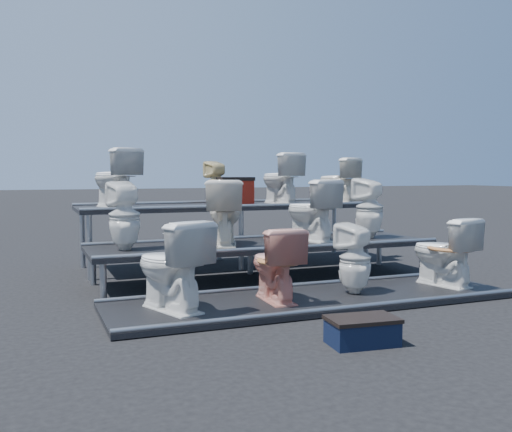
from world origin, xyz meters
name	(u,v)px	position (x,y,z in m)	size (l,w,h in m)	color
ground	(265,280)	(0.00, 0.00, 0.00)	(80.00, 80.00, 0.00)	black
tier_front	(314,300)	(0.00, -1.30, 0.03)	(4.20, 1.20, 0.06)	black
tier_mid	(265,262)	(0.00, 0.00, 0.23)	(4.20, 1.20, 0.46)	black
tier_back	(229,235)	(0.00, 1.30, 0.43)	(4.20, 1.20, 0.86)	black
toilet_0	(171,265)	(-1.47, -1.30, 0.48)	(0.47, 0.82, 0.83)	silver
toilet_1	(275,264)	(-0.43, -1.30, 0.43)	(0.41, 0.72, 0.73)	tan
toilet_2	(355,258)	(0.47, -1.30, 0.43)	(0.33, 0.34, 0.73)	silver
toilet_3	(443,251)	(1.62, -1.30, 0.44)	(0.43, 0.75, 0.76)	silver
toilet_4	(124,216)	(-1.68, 0.00, 0.84)	(0.34, 0.35, 0.76)	silver
toilet_5	(225,212)	(-0.51, 0.00, 0.85)	(0.43, 0.76, 0.77)	silver
toilet_6	(311,210)	(0.63, 0.00, 0.85)	(0.43, 0.76, 0.77)	silver
toilet_7	(369,208)	(1.49, 0.00, 0.85)	(0.35, 0.36, 0.79)	silver
toilet_8	(115,178)	(-1.60, 1.30, 1.25)	(0.43, 0.76, 0.77)	silver
toilet_9	(216,183)	(-0.20, 1.30, 1.17)	(0.28, 0.29, 0.62)	#CBBA83
toilet_10	(280,178)	(0.80, 1.30, 1.23)	(0.41, 0.73, 0.74)	silver
toilet_11	(338,180)	(1.76, 1.30, 1.20)	(0.38, 0.66, 0.68)	silver
red_crate	(233,193)	(0.03, 1.21, 1.03)	(0.48, 0.38, 0.34)	#A01C11
step_stool	(362,333)	(-0.32, -2.69, 0.09)	(0.51, 0.31, 0.18)	black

